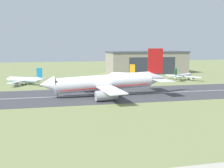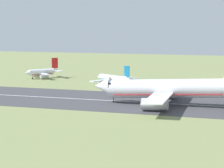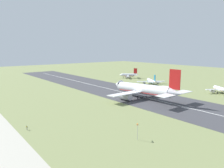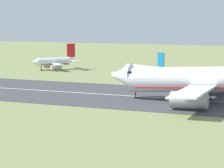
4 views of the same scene
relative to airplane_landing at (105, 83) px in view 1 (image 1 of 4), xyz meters
name	(u,v)px [view 1 (image 1 of 4)]	position (x,y,z in m)	size (l,w,h in m)	color
ground_plane	(134,130)	(-4.34, -52.69, -5.55)	(618.61, 618.61, 0.00)	#7A8451
runway_strip	(94,95)	(-4.34, 2.60, -5.52)	(378.61, 41.24, 0.06)	#3D3D42
runway_centreline	(94,95)	(-4.34, 2.60, -5.48)	(340.75, 0.70, 0.01)	silver
hangar_building	(147,62)	(53.16, 93.09, 2.61)	(58.57, 24.58, 16.28)	gray
airplane_landing	(105,83)	(0.00, 0.00, 0.00)	(54.55, 50.62, 19.80)	white
airplane_parked_west	(122,75)	(22.43, 52.73, -2.36)	(18.11, 18.74, 9.67)	silver
airplane_parked_east	(183,76)	(58.03, 43.83, -2.82)	(20.57, 20.50, 7.68)	silver
airplane_parked_far_east	(24,80)	(-33.76, 45.30, -2.88)	(22.87, 22.76, 9.20)	silver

